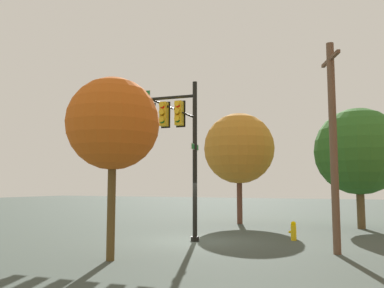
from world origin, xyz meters
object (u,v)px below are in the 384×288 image
at_px(signal_pole_assembly, 152,123).
at_px(utility_pole, 333,142).
at_px(fire_hydrant, 293,231).
at_px(tree_mid, 239,148).
at_px(tree_near, 358,151).
at_px(tree_far, 113,124).

distance_m(signal_pole_assembly, utility_pole, 8.09).
height_order(fire_hydrant, tree_mid, tree_mid).
height_order(tree_near, tree_mid, tree_mid).
bearing_deg(fire_hydrant, tree_near, -112.92).
distance_m(fire_hydrant, tree_mid, 8.93).
bearing_deg(signal_pole_assembly, utility_pole, 173.78).
xyz_separation_m(utility_pole, tree_mid, (6.38, -9.46, 0.80)).
xyz_separation_m(utility_pole, tree_near, (-0.68, -9.32, 0.37)).
bearing_deg(utility_pole, tree_far, 32.33).
bearing_deg(tree_mid, tree_far, 89.13).
bearing_deg(tree_far, fire_hydrant, -122.63).
distance_m(utility_pole, tree_far, 7.81).
height_order(signal_pole_assembly, utility_pole, utility_pole).
distance_m(tree_near, tree_far, 15.32).
distance_m(signal_pole_assembly, fire_hydrant, 7.95).
relative_size(tree_mid, tree_far, 1.17).
relative_size(utility_pole, tree_mid, 1.09).
xyz_separation_m(signal_pole_assembly, tree_far, (-1.36, 5.03, -0.82)).
relative_size(tree_near, tree_mid, 0.97).
height_order(fire_hydrant, tree_far, tree_far).
bearing_deg(utility_pole, tree_near, -94.15).
bearing_deg(signal_pole_assembly, tree_near, -135.54).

